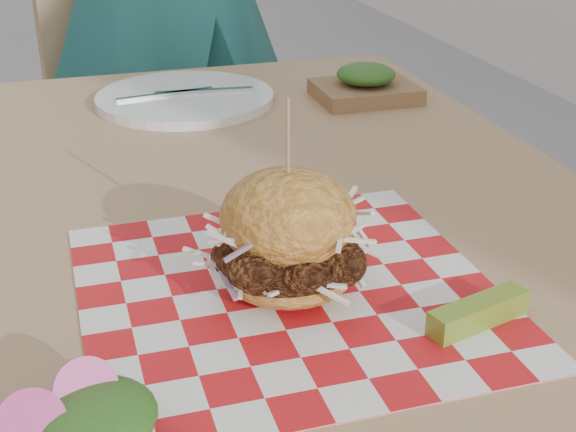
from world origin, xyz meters
name	(u,v)px	position (x,y,z in m)	size (l,w,h in m)	color
patio_table	(253,271)	(-0.12, 0.00, 0.67)	(0.80, 1.20, 0.75)	#A18559
patio_chair	(133,109)	(-0.14, 1.03, 0.55)	(0.50, 0.51, 0.95)	#A18559
paper_liner	(288,291)	(-0.14, -0.18, 0.75)	(0.36, 0.36, 0.00)	red
sandwich	(288,241)	(-0.14, -0.18, 0.80)	(0.16, 0.16, 0.18)	#C78538
pickle_spear	(479,313)	(0.00, -0.28, 0.76)	(0.10, 0.02, 0.02)	olive
place_setting	(185,98)	(-0.12, 0.41, 0.76)	(0.27, 0.27, 0.02)	white
kraft_tray	(365,85)	(0.14, 0.34, 0.77)	(0.15, 0.12, 0.06)	brown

